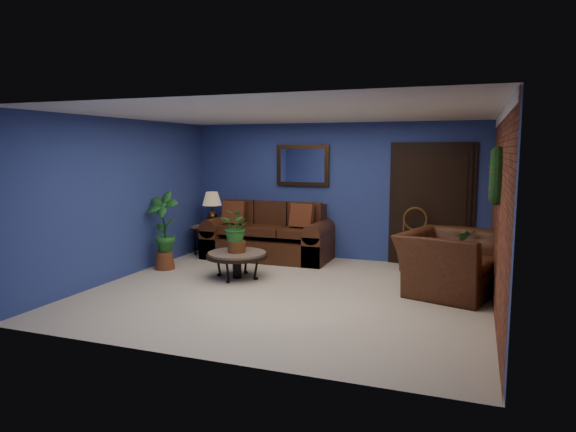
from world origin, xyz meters
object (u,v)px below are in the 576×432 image
(coffee_table, at_px, (237,256))
(end_table, at_px, (213,232))
(sofa, at_px, (269,240))
(side_chair, at_px, (414,234))
(armchair, at_px, (449,263))
(table_lamp, at_px, (212,204))

(coffee_table, height_order, end_table, end_table)
(sofa, bearing_deg, side_chair, 0.85)
(end_table, relative_size, armchair, 0.47)
(sofa, height_order, side_chair, sofa)
(sofa, relative_size, coffee_table, 2.41)
(coffee_table, bearing_deg, table_lamp, 129.28)
(side_chair, bearing_deg, sofa, 179.27)
(sofa, height_order, table_lamp, table_lamp)
(sofa, distance_m, table_lamp, 1.33)
(end_table, relative_size, side_chair, 0.60)
(sofa, height_order, armchair, sofa)
(sofa, height_order, end_table, sofa)
(sofa, relative_size, table_lamp, 3.79)
(sofa, bearing_deg, end_table, -178.16)
(end_table, bearing_deg, table_lamp, 90.00)
(side_chair, height_order, armchair, side_chair)
(sofa, distance_m, end_table, 1.18)
(side_chair, bearing_deg, end_table, 179.57)
(table_lamp, height_order, side_chair, table_lamp)
(coffee_table, height_order, armchair, armchair)
(end_table, height_order, armchair, armchair)
(table_lamp, height_order, armchair, table_lamp)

